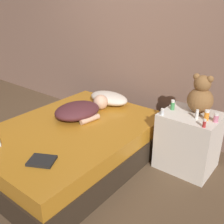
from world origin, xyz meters
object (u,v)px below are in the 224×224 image
Objects in this scene: bottle_green at (173,105)px; bottle_orange at (207,115)px; pillow at (109,98)px; book at (42,161)px; person_lying at (81,109)px; bottle_white at (197,114)px; bottle_pink at (216,118)px; bottle_red at (204,123)px; bottle_clear at (162,112)px; teddy_bear at (201,96)px.

bottle_green reaches higher than bottle_orange.
book is at bearing -74.48° from pillow.
person_lying is 7.05× the size of bottle_green.
bottle_white is 0.92× the size of bottle_orange.
pillow is at bearing 174.21° from bottle_orange.
bottle_orange reaches higher than bottle_white.
pillow is 0.73× the size of person_lying.
bottle_white reaches higher than book.
bottle_white is at bearing -12.02° from bottle_green.
bottle_white is at bearing -166.60° from bottle_pink.
bottle_red is 0.17m from bottle_orange.
bottle_green is at bearing 175.31° from bottle_orange.
bottle_clear is 0.83× the size of bottle_red.
bottle_white is at bearing 132.05° from bottle_red.
bottle_green is 0.45m from bottle_red.
person_lying is at bearing -164.02° from bottle_orange.
bottle_green is 1.40m from book.
bottle_orange is (-0.09, -0.01, 0.01)m from bottle_pink.
bottle_white is at bearing -7.59° from pillow.
person_lying is at bearing -164.59° from bottle_pink.
bottle_pink is (1.38, 0.38, 0.15)m from person_lying.
teddy_bear is at bearing 60.29° from book.
book is at bearing -113.20° from bottle_green.
bottle_pink reaches higher than book.
bottle_orange is (0.36, -0.03, -0.00)m from bottle_green.
teddy_bear reaches higher than bottle_white.
person_lying is 0.95m from book.
teddy_bear is (1.16, 0.00, 0.29)m from pillow.
person_lying is 1.36m from bottle_red.
book is at bearing -131.43° from bottle_red.
bottle_clear is at bearing -96.80° from bottle_green.
book is (-0.54, -1.27, -0.23)m from bottle_green.
bottle_clear is 0.24× the size of book.
bottle_pink is at bearing -2.60° from bottle_green.
bottle_white reaches higher than bottle_pink.
pillow is 2.01× the size of book.
bottle_white is at bearing -159.70° from bottle_orange.
teddy_bear reaches higher than bottle_green.
teddy_bear is at bearing 23.22° from bottle_green.
bottle_red is 1.45m from book.
person_lying is 1.27m from bottle_white.
bottle_white is (-0.17, -0.04, 0.00)m from bottle_pink.
book is (-0.99, -1.25, -0.22)m from bottle_pink.
bottle_red is at bearing 48.57° from book.
bottle_orange is at bearing 53.75° from book.
bottle_pink is 1.10× the size of bottle_red.
bottle_clear is at bearing -132.58° from teddy_bear.
teddy_bear reaches higher than bottle_red.
pillow is at bearing 105.52° from book.
bottle_green reaches higher than bottle_clear.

